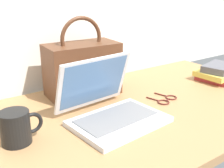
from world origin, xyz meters
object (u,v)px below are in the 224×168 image
eyeglasses (167,99)px  book_stack (218,73)px  handbag (83,68)px  coffee_mug (16,127)px  laptop (110,107)px

eyeglasses → book_stack: 0.40m
eyeglasses → book_stack: book_stack is taller
book_stack → handbag: bearing=161.4°
coffee_mug → book_stack: coffee_mug is taller
handbag → book_stack: 0.68m
coffee_mug → book_stack: 1.00m
laptop → coffee_mug: size_ratio=2.57×
handbag → book_stack: bearing=-18.6°
eyeglasses → book_stack: size_ratio=0.59×
laptop → handbag: size_ratio=1.00×
coffee_mug → eyeglasses: size_ratio=1.03×
laptop → eyeglasses: size_ratio=2.64×
coffee_mug → handbag: bearing=33.3°
laptop → book_stack: size_ratio=1.57×
laptop → eyeglasses: laptop is taller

